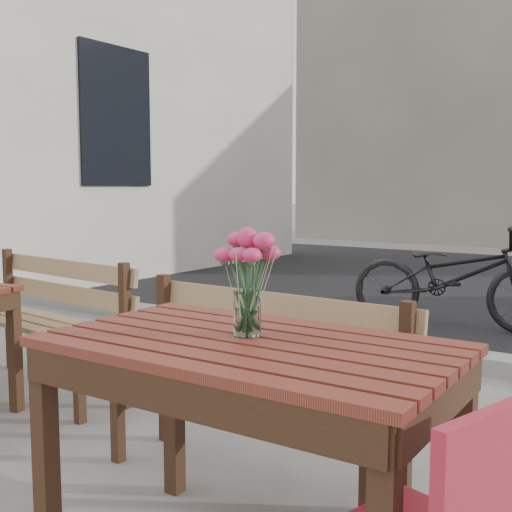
# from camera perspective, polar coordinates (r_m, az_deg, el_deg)

# --- Properties ---
(main_table) EXTENTS (1.31, 0.77, 0.80)m
(main_table) POSITION_cam_1_polar(r_m,az_deg,el_deg) (2.08, -0.68, -11.00)
(main_table) COLOR #5C1F18
(main_table) RESTS_ON ground
(main_bench) EXTENTS (1.41, 0.45, 0.87)m
(main_bench) POSITION_cam_1_polar(r_m,az_deg,el_deg) (2.82, 0.33, -9.37)
(main_bench) COLOR #92774B
(main_bench) RESTS_ON ground
(main_vase) EXTENTS (0.19, 0.19, 0.35)m
(main_vase) POSITION_cam_1_polar(r_m,az_deg,el_deg) (2.07, -0.78, -1.13)
(main_vase) COLOR white
(main_vase) RESTS_ON main_table
(second_bench) EXTENTS (1.44, 0.55, 0.87)m
(second_bench) POSITION_cam_1_polar(r_m,az_deg,el_deg) (4.26, -17.78, -4.35)
(second_bench) COLOR #92774B
(second_bench) RESTS_ON ground
(bicycle) EXTENTS (1.89, 0.89, 0.95)m
(bicycle) POSITION_cam_1_polar(r_m,az_deg,el_deg) (6.07, 17.11, -1.75)
(bicycle) COLOR black
(bicycle) RESTS_ON ground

